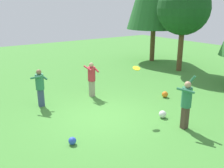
{
  "coord_description": "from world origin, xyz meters",
  "views": [
    {
      "loc": [
        7.34,
        -4.8,
        4.01
      ],
      "look_at": [
        -0.44,
        0.71,
        1.05
      ],
      "focal_mm": 40.66,
      "sensor_mm": 36.0,
      "label": 1
    }
  ],
  "objects_px": {
    "tree_left": "(184,9)",
    "person_catcher": "(92,77)",
    "frisbee": "(136,68)",
    "ball_orange": "(165,94)",
    "ball_blue": "(72,141)",
    "person_bystander": "(40,85)",
    "person_thrower": "(186,101)",
    "ball_white": "(163,114)"
  },
  "relations": [
    {
      "from": "tree_left",
      "to": "person_catcher",
      "type": "bearing_deg",
      "value": -82.7
    },
    {
      "from": "frisbee",
      "to": "person_catcher",
      "type": "bearing_deg",
      "value": -175.59
    },
    {
      "from": "person_thrower",
      "to": "person_bystander",
      "type": "height_order",
      "value": "person_thrower"
    },
    {
      "from": "person_bystander",
      "to": "ball_white",
      "type": "xyz_separation_m",
      "value": [
        3.73,
        3.27,
        -0.78
      ]
    },
    {
      "from": "person_bystander",
      "to": "tree_left",
      "type": "height_order",
      "value": "tree_left"
    },
    {
      "from": "person_catcher",
      "to": "frisbee",
      "type": "xyz_separation_m",
      "value": [
        2.81,
        0.22,
        0.92
      ]
    },
    {
      "from": "person_bystander",
      "to": "frisbee",
      "type": "relative_size",
      "value": 5.06
    },
    {
      "from": "ball_orange",
      "to": "person_thrower",
      "type": "bearing_deg",
      "value": -34.27
    },
    {
      "from": "person_thrower",
      "to": "frisbee",
      "type": "relative_size",
      "value": 5.93
    },
    {
      "from": "person_thrower",
      "to": "ball_orange",
      "type": "relative_size",
      "value": 6.57
    },
    {
      "from": "person_catcher",
      "to": "frisbee",
      "type": "distance_m",
      "value": 2.97
    },
    {
      "from": "frisbee",
      "to": "ball_blue",
      "type": "bearing_deg",
      "value": -80.02
    },
    {
      "from": "person_thrower",
      "to": "frisbee",
      "type": "xyz_separation_m",
      "value": [
        -1.75,
        -0.71,
        0.86
      ]
    },
    {
      "from": "person_catcher",
      "to": "ball_orange",
      "type": "bearing_deg",
      "value": 47.49
    },
    {
      "from": "ball_blue",
      "to": "tree_left",
      "type": "height_order",
      "value": "tree_left"
    },
    {
      "from": "person_catcher",
      "to": "tree_left",
      "type": "distance_m",
      "value": 7.65
    },
    {
      "from": "person_catcher",
      "to": "ball_orange",
      "type": "relative_size",
      "value": 5.65
    },
    {
      "from": "ball_blue",
      "to": "ball_white",
      "type": "bearing_deg",
      "value": 86.43
    },
    {
      "from": "frisbee",
      "to": "tree_left",
      "type": "bearing_deg",
      "value": 118.6
    },
    {
      "from": "ball_white",
      "to": "tree_left",
      "type": "height_order",
      "value": "tree_left"
    },
    {
      "from": "person_bystander",
      "to": "ball_blue",
      "type": "bearing_deg",
      "value": -46.16
    },
    {
      "from": "person_thrower",
      "to": "person_bystander",
      "type": "distance_m",
      "value": 5.75
    },
    {
      "from": "ball_blue",
      "to": "ball_white",
      "type": "height_order",
      "value": "ball_white"
    },
    {
      "from": "person_thrower",
      "to": "ball_white",
      "type": "distance_m",
      "value": 1.32
    },
    {
      "from": "person_catcher",
      "to": "person_bystander",
      "type": "xyz_separation_m",
      "value": [
        -0.18,
        -2.34,
        -0.01
      ]
    },
    {
      "from": "frisbee",
      "to": "ball_white",
      "type": "relative_size",
      "value": 1.11
    },
    {
      "from": "ball_blue",
      "to": "person_thrower",
      "type": "bearing_deg",
      "value": 71.09
    },
    {
      "from": "person_bystander",
      "to": "ball_orange",
      "type": "bearing_deg",
      "value": 25.23
    },
    {
      "from": "ball_blue",
      "to": "person_bystander",
      "type": "bearing_deg",
      "value": 174.36
    },
    {
      "from": "person_bystander",
      "to": "person_catcher",
      "type": "bearing_deg",
      "value": 45.14
    },
    {
      "from": "ball_orange",
      "to": "tree_left",
      "type": "height_order",
      "value": "tree_left"
    },
    {
      "from": "person_thrower",
      "to": "ball_blue",
      "type": "relative_size",
      "value": 7.75
    },
    {
      "from": "person_catcher",
      "to": "ball_orange",
      "type": "xyz_separation_m",
      "value": [
        2.06,
        2.63,
        -0.79
      ]
    },
    {
      "from": "ball_orange",
      "to": "person_catcher",
      "type": "bearing_deg",
      "value": -128.1
    },
    {
      "from": "frisbee",
      "to": "ball_orange",
      "type": "xyz_separation_m",
      "value": [
        -0.75,
        2.41,
        -1.71
      ]
    },
    {
      "from": "ball_blue",
      "to": "ball_white",
      "type": "xyz_separation_m",
      "value": [
        0.23,
        3.61,
        0.02
      ]
    },
    {
      "from": "frisbee",
      "to": "ball_blue",
      "type": "relative_size",
      "value": 1.31
    },
    {
      "from": "frisbee",
      "to": "ball_blue",
      "type": "distance_m",
      "value": 3.42
    },
    {
      "from": "tree_left",
      "to": "ball_blue",
      "type": "bearing_deg",
      "value": -66.49
    },
    {
      "from": "frisbee",
      "to": "ball_orange",
      "type": "distance_m",
      "value": 3.05
    },
    {
      "from": "ball_blue",
      "to": "ball_white",
      "type": "distance_m",
      "value": 3.62
    },
    {
      "from": "frisbee",
      "to": "ball_white",
      "type": "height_order",
      "value": "frisbee"
    }
  ]
}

